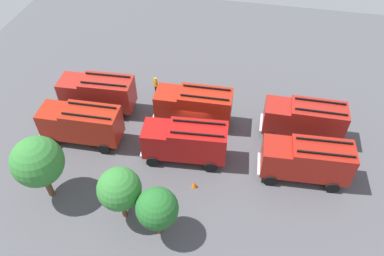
{
  "coord_description": "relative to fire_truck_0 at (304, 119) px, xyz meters",
  "views": [
    {
      "loc": [
        -4.74,
        23.12,
        24.84
      ],
      "look_at": [
        0.0,
        0.0,
        1.4
      ],
      "focal_mm": 34.84,
      "sensor_mm": 36.0,
      "label": 1
    }
  ],
  "objects": [
    {
      "name": "ground_plane",
      "position": [
        9.68,
        2.37,
        -2.15
      ],
      "size": [
        56.2,
        56.2,
        0.0
      ],
      "primitive_type": "plane",
      "color": "#4C4C51"
    },
    {
      "name": "fire_truck_0",
      "position": [
        0.0,
        0.0,
        0.0
      ],
      "size": [
        7.22,
        2.8,
        3.88
      ],
      "rotation": [
        0.0,
        0.0,
        0.01
      ],
      "color": "maroon",
      "rests_on": "ground"
    },
    {
      "name": "fire_truck_1",
      "position": [
        9.95,
        0.16,
        0.0
      ],
      "size": [
        7.27,
        2.94,
        3.88
      ],
      "rotation": [
        0.0,
        0.0,
        0.03
      ],
      "color": "#A92111",
      "rests_on": "ground"
    },
    {
      "name": "fire_truck_2",
      "position": [
        19.35,
        0.18,
        0.0
      ],
      "size": [
        7.32,
        3.05,
        3.88
      ],
      "rotation": [
        0.0,
        0.0,
        0.05
      ],
      "color": "maroon",
      "rests_on": "ground"
    },
    {
      "name": "fire_truck_3",
      "position": [
        -0.15,
        4.81,
        0.0
      ],
      "size": [
        7.33,
        3.08,
        3.88
      ],
      "rotation": [
        0.0,
        0.0,
        0.06
      ],
      "color": "maroon",
      "rests_on": "ground"
    },
    {
      "name": "fire_truck_4",
      "position": [
        9.76,
        4.75,
        0.0
      ],
      "size": [
        7.37,
        3.22,
        3.88
      ],
      "rotation": [
        0.0,
        0.0,
        0.08
      ],
      "color": "#A81210",
      "rests_on": "ground"
    },
    {
      "name": "fire_truck_5",
      "position": [
        19.16,
        4.48,
        0.0
      ],
      "size": [
        7.27,
        2.93,
        3.88
      ],
      "rotation": [
        0.0,
        0.0,
        0.03
      ],
      "color": "#9F2111",
      "rests_on": "ground"
    },
    {
      "name": "firefighter_0",
      "position": [
        14.71,
        -3.52,
        -1.14
      ],
      "size": [
        0.48,
        0.45,
        1.8
      ],
      "rotation": [
        0.0,
        0.0,
        0.89
      ],
      "color": "black",
      "rests_on": "ground"
    },
    {
      "name": "firefighter_1",
      "position": [
        -2.11,
        -3.59,
        -1.23
      ],
      "size": [
        0.46,
        0.33,
        1.66
      ],
      "rotation": [
        0.0,
        0.0,
        1.8
      ],
      "color": "black",
      "rests_on": "ground"
    },
    {
      "name": "firefighter_2",
      "position": [
        22.39,
        -1.85,
        -1.25
      ],
      "size": [
        0.47,
        0.34,
        1.62
      ],
      "rotation": [
        0.0,
        0.0,
        4.47
      ],
      "color": "black",
      "rests_on": "ground"
    },
    {
      "name": "firefighter_3",
      "position": [
        -0.29,
        2.86,
        -1.25
      ],
      "size": [
        0.47,
        0.36,
        1.63
      ],
      "rotation": [
        0.0,
        0.0,
        1.26
      ],
      "color": "black",
      "rests_on": "ground"
    },
    {
      "name": "tree_0",
      "position": [
        10.1,
        12.16,
        0.95
      ],
      "size": [
        2.98,
        2.98,
        4.62
      ],
      "color": "brown",
      "rests_on": "ground"
    },
    {
      "name": "tree_1",
      "position": [
        13.09,
        11.28,
        1.16
      ],
      "size": [
        3.18,
        3.18,
        4.93
      ],
      "color": "brown",
      "rests_on": "ground"
    },
    {
      "name": "tree_2",
      "position": [
        19.48,
        10.62,
        1.84
      ],
      "size": [
        3.83,
        3.83,
        5.94
      ],
      "color": "brown",
      "rests_on": "ground"
    },
    {
      "name": "traffic_cone_0",
      "position": [
        8.4,
        7.64,
        -1.84
      ],
      "size": [
        0.44,
        0.44,
        0.63
      ],
      "primitive_type": "cone",
      "color": "#F2600C",
      "rests_on": "ground"
    }
  ]
}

